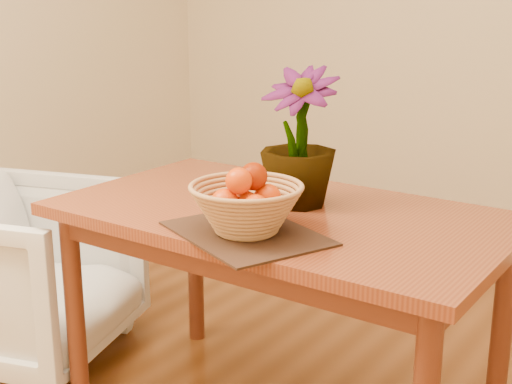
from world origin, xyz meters
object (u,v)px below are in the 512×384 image
Objects in this scene: potted_plant at (299,137)px; wicker_basket at (246,210)px; armchair at (23,265)px; table at (281,236)px.

wicker_basket is at bearing -91.02° from potted_plant.
potted_plant is 1.27m from armchair.
table is 0.31m from potted_plant.
armchair is (-1.09, -0.17, -0.28)m from table.
table is at bearing 101.29° from wicker_basket.
potted_plant is 0.58× the size of armchair.
potted_plant is (-0.04, 0.33, 0.15)m from wicker_basket.
table is 0.31m from wicker_basket.
table is at bearing -98.58° from armchair.
wicker_basket reaches higher than table.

